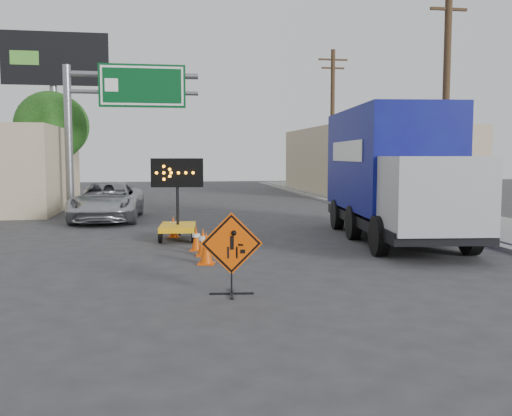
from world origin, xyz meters
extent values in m
plane|color=#2D2D30|center=(0.00, 0.00, 0.00)|extent=(100.00, 100.00, 0.00)
cube|color=gray|center=(7.20, 15.00, 0.06)|extent=(0.40, 60.00, 0.12)
cube|color=gray|center=(9.50, 15.00, 0.07)|extent=(4.00, 60.00, 0.15)
cube|color=#C1AD8B|center=(13.00, 30.00, 2.30)|extent=(10.00, 14.00, 4.60)
cylinder|color=slate|center=(-6.50, 18.00, 3.40)|extent=(0.36, 0.36, 6.80)
cylinder|color=slate|center=(-3.50, 18.00, 6.40)|extent=(6.00, 0.28, 0.28)
cylinder|color=slate|center=(-3.50, 18.00, 5.60)|extent=(6.00, 0.20, 0.20)
cube|color=#043E18|center=(-3.10, 17.88, 5.90)|extent=(4.00, 0.10, 2.00)
cube|color=silver|center=(-3.10, 17.81, 5.90)|extent=(3.80, 0.01, 1.80)
cylinder|color=slate|center=(-8.50, 26.00, 4.50)|extent=(0.44, 0.44, 9.00)
cube|color=silver|center=(-8.30, 25.85, 8.30)|extent=(6.00, 0.25, 3.00)
cube|color=black|center=(-8.30, 25.70, 8.30)|extent=(6.10, 0.04, 3.10)
cylinder|color=#48311F|center=(8.00, 10.00, 4.50)|extent=(0.26, 0.26, 9.00)
cube|color=#48311F|center=(8.00, 10.00, 7.90)|extent=(1.40, 0.10, 0.10)
cylinder|color=#48311F|center=(8.00, 24.00, 4.50)|extent=(0.26, 0.26, 9.00)
cube|color=#48311F|center=(8.00, 24.00, 8.40)|extent=(1.80, 0.10, 0.10)
cube|color=#48311F|center=(8.00, 24.00, 7.90)|extent=(1.40, 0.10, 0.10)
cylinder|color=#48311F|center=(-8.00, 22.00, 1.62)|extent=(0.28, 0.28, 3.25)
sphere|color=#174213|center=(-8.00, 22.00, 4.18)|extent=(3.71, 3.71, 3.71)
cylinder|color=#48311F|center=(-9.00, 30.00, 1.79)|extent=(0.28, 0.28, 3.58)
sphere|color=#174213|center=(-9.00, 30.00, 4.61)|extent=(4.10, 4.10, 4.10)
cube|color=black|center=(-1.00, 1.00, 0.02)|extent=(0.84, 0.15, 0.04)
cube|color=black|center=(-1.00, 1.00, 0.02)|extent=(0.15, 0.84, 0.04)
cylinder|color=black|center=(-1.00, 1.00, 0.33)|extent=(0.03, 0.03, 0.65)
cube|color=#D54704|center=(-1.00, 1.00, 0.98)|extent=(1.18, 0.15, 1.19)
cube|color=black|center=(-1.00, 1.00, 0.98)|extent=(1.10, 0.12, 1.11)
cube|color=#FFB30E|center=(-1.80, 8.32, 0.40)|extent=(1.23, 1.89, 0.16)
cylinder|color=black|center=(-1.80, 8.32, 1.44)|extent=(0.09, 0.09, 1.98)
cube|color=black|center=(-1.80, 8.32, 2.11)|extent=(1.62, 0.23, 0.90)
imported|color=#B3B5BB|center=(-4.49, 14.35, 0.78)|extent=(2.82, 5.74, 1.57)
cube|color=black|center=(4.88, 7.15, 0.64)|extent=(3.49, 8.81, 0.32)
cube|color=#0B0865|center=(4.88, 8.01, 2.52)|extent=(3.39, 6.90, 3.22)
cube|color=#9EA0A5|center=(4.88, 3.72, 1.66)|extent=(2.66, 2.19, 1.93)
cube|color=#D54704|center=(-1.24, 4.15, 0.02)|extent=(0.48, 0.48, 0.03)
cone|color=#D54704|center=(-1.24, 4.15, 0.42)|extent=(0.32, 0.32, 0.77)
cylinder|color=silver|center=(-1.24, 4.15, 0.51)|extent=(0.26, 0.26, 0.11)
cube|color=#D54704|center=(-1.23, 5.32, 0.02)|extent=(0.39, 0.39, 0.03)
cone|color=#D54704|center=(-1.23, 5.32, 0.39)|extent=(0.29, 0.29, 0.71)
cylinder|color=silver|center=(-1.23, 5.32, 0.47)|extent=(0.24, 0.24, 0.10)
cube|color=#D54704|center=(-1.36, 6.21, 0.01)|extent=(0.41, 0.41, 0.03)
cone|color=#D54704|center=(-1.36, 6.21, 0.35)|extent=(0.26, 0.26, 0.64)
cylinder|color=silver|center=(-1.36, 6.21, 0.42)|extent=(0.22, 0.22, 0.09)
cube|color=#D54704|center=(-1.93, 8.97, 0.01)|extent=(0.44, 0.44, 0.03)
cone|color=#D54704|center=(-1.93, 8.97, 0.37)|extent=(0.28, 0.28, 0.67)
cylinder|color=silver|center=(-1.93, 8.97, 0.44)|extent=(0.23, 0.23, 0.10)
camera|label=1|loc=(-2.30, -9.62, 2.63)|focal=40.00mm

